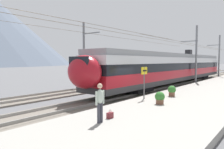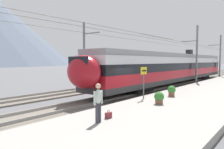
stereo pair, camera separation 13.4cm
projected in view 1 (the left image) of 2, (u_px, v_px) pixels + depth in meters
name	position (u px, v px, depth m)	size (l,w,h in m)	color
ground_plane	(118.00, 102.00, 15.40)	(400.00, 400.00, 0.00)	#565659
platform_slab	(175.00, 108.00, 12.66)	(120.00, 6.33, 0.37)	gray
track_near	(108.00, 100.00, 15.99)	(120.00, 3.00, 0.28)	#6B6359
track_far	(65.00, 93.00, 19.12)	(120.00, 3.00, 0.28)	#6B6359
train_near_platform	(174.00, 67.00, 25.66)	(31.57, 2.93, 4.27)	#2D2D30
train_far_track	(178.00, 65.00, 39.99)	(27.52, 2.94, 4.27)	#2D2D30
catenary_mast_mid	(195.00, 54.00, 26.42)	(46.10, 2.14, 7.40)	slate
catenary_mast_east	(218.00, 56.00, 36.19)	(46.10, 2.14, 7.38)	slate
catenary_mast_far_side	(85.00, 53.00, 23.65)	(46.10, 2.54, 7.33)	slate
platform_sign	(144.00, 76.00, 14.55)	(0.70, 0.08, 2.21)	#59595B
passenger_walking	(100.00, 101.00, 8.95)	(0.53, 0.22, 1.69)	#383842
handbag_beside_passenger	(110.00, 115.00, 9.69)	(0.32, 0.18, 0.40)	maroon
potted_plant_platform_edge	(160.00, 97.00, 12.84)	(0.60, 0.60, 0.77)	brown
potted_plant_by_shelter	(172.00, 90.00, 15.63)	(0.59, 0.59, 0.80)	brown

